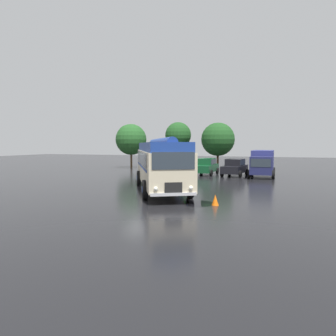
# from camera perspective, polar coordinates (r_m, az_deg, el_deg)

# --- Properties ---
(ground_plane) EXTENTS (120.00, 120.00, 0.00)m
(ground_plane) POSITION_cam_1_polar(r_m,az_deg,el_deg) (19.66, -4.57, -4.53)
(ground_plane) COLOR black
(vintage_bus) EXTENTS (6.89, 10.06, 3.49)m
(vintage_bus) POSITION_cam_1_polar(r_m,az_deg,el_deg) (19.96, -1.41, 1.09)
(vintage_bus) COLOR beige
(vintage_bus) RESTS_ON ground
(car_near_left) EXTENTS (2.21, 4.32, 1.66)m
(car_near_left) POSITION_cam_1_polar(r_m,az_deg,el_deg) (32.68, -2.53, 0.59)
(car_near_left) COLOR silver
(car_near_left) RESTS_ON ground
(car_mid_left) EXTENTS (2.01, 4.23, 1.66)m
(car_mid_left) POSITION_cam_1_polar(r_m,az_deg,el_deg) (31.58, 1.98, 0.45)
(car_mid_left) COLOR navy
(car_mid_left) RESTS_ON ground
(car_mid_right) EXTENTS (2.15, 4.30, 1.66)m
(car_mid_right) POSITION_cam_1_polar(r_m,az_deg,el_deg) (30.83, 7.26, 0.32)
(car_mid_right) COLOR #144C28
(car_mid_right) RESTS_ON ground
(car_far_right) EXTENTS (2.39, 4.39, 1.66)m
(car_far_right) POSITION_cam_1_polar(r_m,az_deg,el_deg) (30.15, 12.60, 0.15)
(car_far_right) COLOR black
(car_far_right) RESTS_ON ground
(box_van) EXTENTS (2.40, 5.80, 2.50)m
(box_van) POSITION_cam_1_polar(r_m,az_deg,el_deg) (30.20, 17.54, 1.04)
(box_van) COLOR navy
(box_van) RESTS_ON ground
(tree_far_left) EXTENTS (4.00, 4.00, 5.71)m
(tree_far_left) POSITION_cam_1_polar(r_m,az_deg,el_deg) (39.18, -7.16, 5.57)
(tree_far_left) COLOR #4C3823
(tree_far_left) RESTS_ON ground
(tree_left_of_centre) EXTENTS (3.17, 3.17, 5.80)m
(tree_left_of_centre) POSITION_cam_1_polar(r_m,az_deg,el_deg) (36.99, 1.91, 6.12)
(tree_left_of_centre) COLOR #4C3823
(tree_left_of_centre) RESTS_ON ground
(tree_centre) EXTENTS (3.88, 3.88, 5.62)m
(tree_centre) POSITION_cam_1_polar(r_m,az_deg,el_deg) (35.49, 9.66, 5.30)
(tree_centre) COLOR #4C3823
(tree_centre) RESTS_ON ground
(traffic_cone) EXTENTS (0.36, 0.36, 0.55)m
(traffic_cone) POSITION_cam_1_polar(r_m,az_deg,el_deg) (15.43, 8.98, -6.05)
(traffic_cone) COLOR orange
(traffic_cone) RESTS_ON ground
(puddle_patch) EXTENTS (1.76, 1.76, 0.01)m
(puddle_patch) POSITION_cam_1_polar(r_m,az_deg,el_deg) (15.86, 5.81, -6.72)
(puddle_patch) COLOR black
(puddle_patch) RESTS_ON ground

